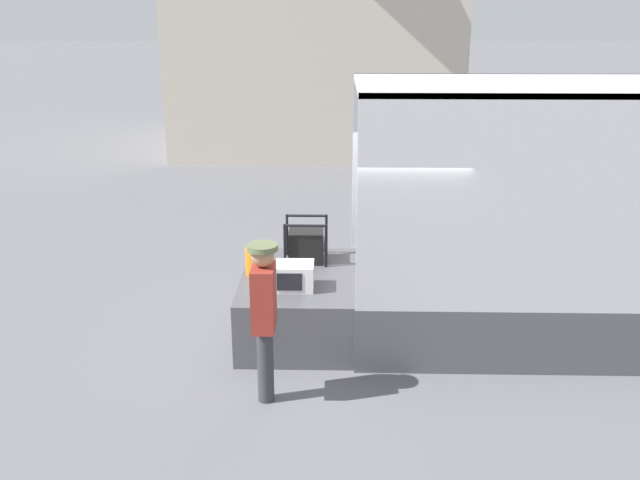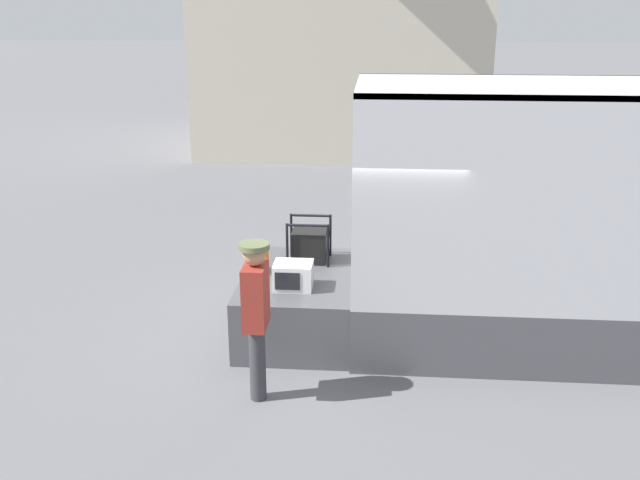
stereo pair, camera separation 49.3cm
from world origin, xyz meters
The scene contains 7 objects.
ground_plane centered at (0.00, 0.00, 0.00)m, with size 160.00×160.00×0.00m, color slate.
box_truck centered at (3.57, 0.00, 0.95)m, with size 6.14×2.29×3.29m.
tailgate_deck centered at (-0.73, 0.00, 0.40)m, with size 1.45×2.18×0.81m, color #4C4C51.
microwave centered at (-0.74, -0.47, 0.97)m, with size 0.48×0.41×0.33m.
portable_generator centered at (-0.62, 0.54, 1.03)m, with size 0.59×0.50×0.60m.
orange_bucket centered at (-1.27, 0.04, 0.98)m, with size 0.29×0.29×0.35m.
worker_person centered at (-0.99, -1.77, 1.13)m, with size 0.33×0.44×1.82m.
Camera 2 is at (0.26, -8.69, 4.18)m, focal length 40.00 mm.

